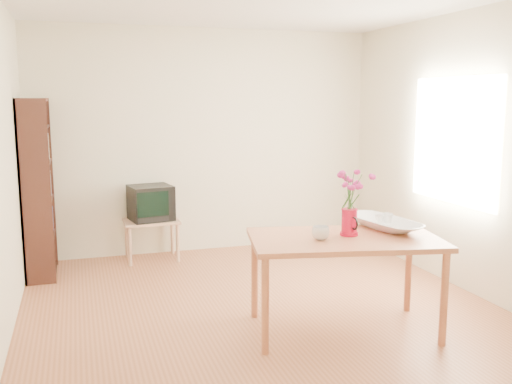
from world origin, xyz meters
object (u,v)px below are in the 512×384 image
object	(u,v)px
table	(345,247)
pitcher	(349,223)
bowl	(385,200)
television	(151,202)
mug	(321,233)

from	to	relation	value
table	pitcher	xyz separation A→B (m)	(0.06, 0.05, 0.18)
table	pitcher	distance (m)	0.19
table	pitcher	size ratio (longest dim) A/B	7.27
bowl	television	world-z (taller)	bowl
mug	television	distance (m)	2.67
pitcher	bowl	size ratio (longest dim) A/B	0.43
pitcher	mug	xyz separation A→B (m)	(-0.27, -0.07, -0.04)
pitcher	mug	world-z (taller)	pitcher
table	pitcher	world-z (taller)	pitcher
table	television	bearing A→B (deg)	126.55
mug	television	world-z (taller)	mug
table	mug	distance (m)	0.25
table	mug	bearing A→B (deg)	-163.01
table	bowl	size ratio (longest dim) A/B	3.14
table	television	size ratio (longest dim) A/B	3.10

